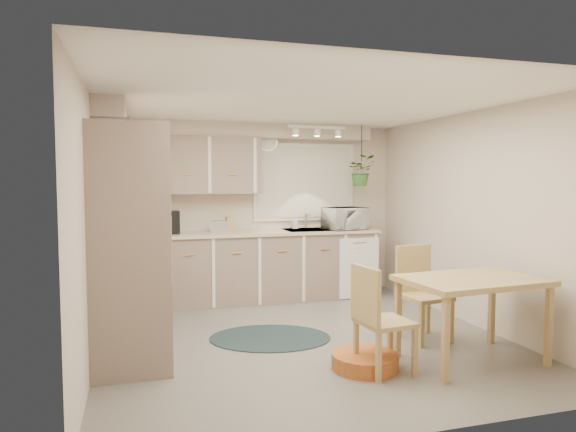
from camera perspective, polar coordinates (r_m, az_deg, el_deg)
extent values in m
plane|color=slate|center=(5.42, 1.68, -13.48)|extent=(4.20, 4.20, 0.00)
plane|color=white|center=(5.23, 1.73, 12.47)|extent=(4.20, 4.20, 0.00)
cube|color=beige|center=(7.21, -3.51, 0.58)|extent=(4.00, 0.04, 2.40)
cube|color=beige|center=(3.27, 13.28, -3.64)|extent=(4.00, 0.04, 2.40)
cube|color=beige|center=(4.95, -20.88, -1.24)|extent=(0.04, 4.20, 2.40)
cube|color=beige|center=(6.12, 19.81, -0.26)|extent=(0.04, 4.20, 2.40)
cube|color=gray|center=(5.91, -17.12, -7.69)|extent=(0.60, 1.85, 0.90)
cube|color=gray|center=(6.96, -4.54, -5.76)|extent=(3.60, 0.60, 0.90)
cube|color=#CDB395|center=(5.83, -17.12, -3.16)|extent=(0.64, 1.89, 0.04)
cube|color=#CDB395|center=(6.89, -4.54, -1.92)|extent=(3.64, 0.64, 0.04)
cube|color=gray|center=(4.58, -17.13, -3.45)|extent=(0.65, 0.65, 2.10)
cube|color=white|center=(4.58, -13.12, -3.36)|extent=(0.02, 0.56, 0.58)
cube|color=gray|center=(5.92, -18.60, 5.69)|extent=(0.35, 2.00, 0.75)
cube|color=gray|center=(6.87, -11.39, 5.55)|extent=(2.00, 0.35, 0.75)
cube|color=beige|center=(5.96, -18.95, 10.25)|extent=(0.30, 2.00, 0.20)
cube|color=beige|center=(7.04, -4.88, 9.45)|extent=(3.60, 0.30, 0.20)
cube|color=white|center=(5.26, -17.08, -3.65)|extent=(0.52, 0.58, 0.02)
cube|color=white|center=(5.22, -17.40, 1.30)|extent=(0.40, 0.60, 0.14)
cube|color=white|center=(7.36, 1.86, 3.77)|extent=(1.40, 0.02, 1.00)
cube|color=silver|center=(7.37, 1.84, 3.77)|extent=(1.50, 0.02, 1.10)
cube|color=#9C9EA3|center=(7.14, 2.53, -1.87)|extent=(0.70, 0.48, 0.10)
cube|color=white|center=(7.14, 7.92, -5.75)|extent=(0.58, 0.02, 0.83)
cube|color=white|center=(6.90, 3.25, 9.82)|extent=(0.80, 0.04, 0.04)
cylinder|color=#DABE4D|center=(7.22, -2.32, 8.37)|extent=(0.30, 0.03, 0.30)
cube|color=tan|center=(4.97, 19.69, -10.78)|extent=(1.27, 0.89, 0.76)
cube|color=tan|center=(4.49, 10.73, -11.17)|extent=(0.48, 0.48, 0.92)
cube|color=tan|center=(5.45, 15.01, -8.36)|extent=(0.50, 0.50, 0.95)
ellipsoid|color=black|center=(5.44, -2.00, -13.36)|extent=(1.45, 1.23, 0.01)
cylinder|color=#B66224|center=(4.66, 8.53, -15.65)|extent=(0.64, 0.64, 0.13)
imported|color=white|center=(7.19, 6.34, -0.01)|extent=(0.62, 0.44, 0.38)
imported|color=white|center=(7.21, 0.71, -1.16)|extent=(0.11, 0.19, 0.08)
imported|color=#35692A|center=(7.28, 8.15, 4.65)|extent=(0.50, 0.52, 0.33)
cube|color=black|center=(6.75, -12.76, -0.69)|extent=(0.19, 0.22, 0.30)
cube|color=#9C9EA3|center=(6.84, -7.54, -1.18)|extent=(0.28, 0.20, 0.15)
cube|color=tan|center=(6.89, -6.52, -0.92)|extent=(0.10, 0.10, 0.20)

